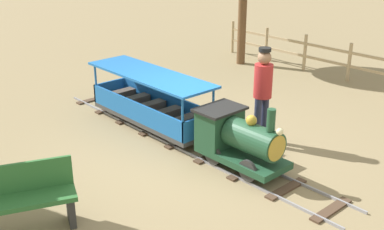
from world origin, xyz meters
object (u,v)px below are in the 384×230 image
(conductor_person, at_px, (263,88))
(locomotive, at_px, (238,138))
(passenger_car, at_px, (150,105))
(park_bench, at_px, (19,199))

(conductor_person, bearing_deg, locomotive, 20.21)
(conductor_person, bearing_deg, passenger_car, -61.31)
(conductor_person, distance_m, park_bench, 4.09)
(conductor_person, relative_size, park_bench, 1.20)
(passenger_car, bearing_deg, conductor_person, 118.69)
(passenger_car, height_order, conductor_person, conductor_person)
(park_bench, bearing_deg, passenger_car, -154.45)
(conductor_person, xyz_separation_m, park_bench, (4.05, -0.27, -0.54))
(passenger_car, bearing_deg, park_bench, 25.55)
(passenger_car, distance_m, conductor_person, 2.07)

